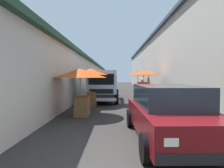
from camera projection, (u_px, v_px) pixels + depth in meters
name	position (u px, v px, depth m)	size (l,w,h in m)	color
ground	(123.00, 96.00, 16.63)	(90.00, 90.00, 0.00)	#33302D
building_left_whitewash	(56.00, 76.00, 18.91)	(49.80, 7.50, 3.48)	beige
building_right_concrete	(189.00, 63.00, 18.66)	(49.80, 7.50, 6.15)	#A39E93
fruit_stall_near_left	(138.00, 76.00, 22.17)	(2.33, 2.33, 2.40)	#9E9EA3
fruit_stall_near_right	(81.00, 78.00, 8.03)	(2.29, 2.29, 2.14)	#9E9EA3
fruit_stall_far_left	(143.00, 76.00, 14.93)	(2.63, 2.63, 2.25)	#9E9EA3
fruit_stall_mid_lane	(91.00, 77.00, 10.84)	(2.10, 2.10, 2.26)	#9E9EA3
hatchback_car	(168.00, 112.00, 4.96)	(3.96, 2.02, 1.45)	#600F14
delivery_truck	(103.00, 87.00, 12.08)	(4.96, 2.05, 2.08)	black
vendor_by_crates	(142.00, 90.00, 10.80)	(0.44, 0.53, 1.62)	#665B4C
vendor_in_shade	(113.00, 85.00, 17.18)	(0.33, 0.61, 1.60)	#665B4C
parked_scooter	(164.00, 100.00, 10.09)	(1.69, 0.46, 1.14)	black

